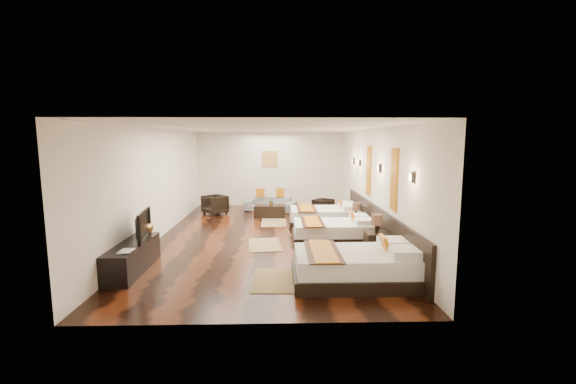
{
  "coord_description": "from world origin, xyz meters",
  "views": [
    {
      "loc": [
        0.3,
        -9.65,
        2.52
      ],
      "look_at": [
        0.58,
        0.53,
        1.1
      ],
      "focal_mm": 23.46,
      "sensor_mm": 36.0,
      "label": 1
    }
  ],
  "objects_px": {
    "tv_console": "(133,257)",
    "armchair_right": "(323,207)",
    "bed_mid": "(334,231)",
    "nightstand_b": "(356,222)",
    "tv": "(139,225)",
    "bed_far": "(325,216)",
    "figurine": "(144,226)",
    "sofa": "(270,204)",
    "coffee_table": "(270,211)",
    "bed_near": "(357,266)",
    "nightstand_a": "(376,241)",
    "armchair_left": "(215,205)",
    "table_plant": "(271,201)",
    "book": "(120,251)"
  },
  "relations": [
    {
      "from": "nightstand_b",
      "to": "armchair_right",
      "type": "height_order",
      "value": "nightstand_b"
    },
    {
      "from": "armchair_left",
      "to": "coffee_table",
      "type": "bearing_deg",
      "value": 30.96
    },
    {
      "from": "figurine",
      "to": "table_plant",
      "type": "xyz_separation_m",
      "value": [
        2.59,
        4.32,
        -0.21
      ]
    },
    {
      "from": "figurine",
      "to": "sofa",
      "type": "distance_m",
      "value": 5.96
    },
    {
      "from": "bed_far",
      "to": "figurine",
      "type": "relative_size",
      "value": 5.52
    },
    {
      "from": "tv",
      "to": "nightstand_b",
      "type": "bearing_deg",
      "value": -68.23
    },
    {
      "from": "bed_mid",
      "to": "tv_console",
      "type": "bearing_deg",
      "value": -154.19
    },
    {
      "from": "figurine",
      "to": "bed_near",
      "type": "bearing_deg",
      "value": -17.82
    },
    {
      "from": "bed_near",
      "to": "nightstand_b",
      "type": "distance_m",
      "value": 3.73
    },
    {
      "from": "bed_mid",
      "to": "book",
      "type": "relative_size",
      "value": 6.68
    },
    {
      "from": "tv_console",
      "to": "armchair_right",
      "type": "relative_size",
      "value": 3.02
    },
    {
      "from": "bed_near",
      "to": "bed_far",
      "type": "height_order",
      "value": "bed_near"
    },
    {
      "from": "tv_console",
      "to": "coffee_table",
      "type": "bearing_deg",
      "value": 63.29
    },
    {
      "from": "book",
      "to": "coffee_table",
      "type": "bearing_deg",
      "value": 65.6
    },
    {
      "from": "bed_near",
      "to": "tv_console",
      "type": "xyz_separation_m",
      "value": [
        -4.2,
        0.64,
        -0.01
      ]
    },
    {
      "from": "bed_far",
      "to": "table_plant",
      "type": "bearing_deg",
      "value": 143.52
    },
    {
      "from": "nightstand_a",
      "to": "table_plant",
      "type": "distance_m",
      "value": 4.78
    },
    {
      "from": "bed_mid",
      "to": "nightstand_b",
      "type": "xyz_separation_m",
      "value": [
        0.75,
        0.99,
        0.02
      ]
    },
    {
      "from": "tv",
      "to": "sofa",
      "type": "height_order",
      "value": "tv"
    },
    {
      "from": "tv",
      "to": "bed_far",
      "type": "bearing_deg",
      "value": -56.82
    },
    {
      "from": "bed_far",
      "to": "book",
      "type": "xyz_separation_m",
      "value": [
        -4.2,
        -4.39,
        0.29
      ]
    },
    {
      "from": "tv_console",
      "to": "sofa",
      "type": "height_order",
      "value": "tv_console"
    },
    {
      "from": "tv",
      "to": "table_plant",
      "type": "height_order",
      "value": "tv"
    },
    {
      "from": "table_plant",
      "to": "bed_mid",
      "type": "bearing_deg",
      "value": -61.8
    },
    {
      "from": "bed_far",
      "to": "nightstand_b",
      "type": "xyz_separation_m",
      "value": [
        0.75,
        -0.82,
        0.01
      ]
    },
    {
      "from": "armchair_left",
      "to": "nightstand_b",
      "type": "bearing_deg",
      "value": 17.21
    },
    {
      "from": "tv_console",
      "to": "nightstand_a",
      "type": "bearing_deg",
      "value": 10.04
    },
    {
      "from": "bed_near",
      "to": "nightstand_a",
      "type": "bearing_deg",
      "value": 63.77
    },
    {
      "from": "bed_mid",
      "to": "tv",
      "type": "bearing_deg",
      "value": -157.11
    },
    {
      "from": "armchair_left",
      "to": "figurine",
      "type": "bearing_deg",
      "value": -48.97
    },
    {
      "from": "bed_near",
      "to": "armchair_left",
      "type": "height_order",
      "value": "bed_near"
    },
    {
      "from": "armchair_left",
      "to": "coffee_table",
      "type": "height_order",
      "value": "armchair_left"
    },
    {
      "from": "nightstand_b",
      "to": "sofa",
      "type": "distance_m",
      "value": 3.9
    },
    {
      "from": "nightstand_a",
      "to": "tv",
      "type": "distance_m",
      "value": 4.96
    },
    {
      "from": "bed_near",
      "to": "bed_mid",
      "type": "relative_size",
      "value": 1.1
    },
    {
      "from": "sofa",
      "to": "coffee_table",
      "type": "xyz_separation_m",
      "value": [
        0.0,
        -1.05,
        -0.06
      ]
    },
    {
      "from": "nightstand_b",
      "to": "tv_console",
      "type": "bearing_deg",
      "value": -148.6
    },
    {
      "from": "bed_near",
      "to": "coffee_table",
      "type": "distance_m",
      "value": 5.91
    },
    {
      "from": "nightstand_b",
      "to": "coffee_table",
      "type": "height_order",
      "value": "nightstand_b"
    },
    {
      "from": "tv",
      "to": "bed_near",
      "type": "bearing_deg",
      "value": -109.96
    },
    {
      "from": "tv",
      "to": "sofa",
      "type": "bearing_deg",
      "value": -30.62
    },
    {
      "from": "book",
      "to": "coffee_table",
      "type": "height_order",
      "value": "book"
    },
    {
      "from": "book",
      "to": "armchair_right",
      "type": "distance_m",
      "value": 7.39
    },
    {
      "from": "bed_mid",
      "to": "armchair_right",
      "type": "distance_m",
      "value": 3.41
    },
    {
      "from": "sofa",
      "to": "armchair_left",
      "type": "relative_size",
      "value": 2.49
    },
    {
      "from": "nightstand_a",
      "to": "armchair_right",
      "type": "relative_size",
      "value": 1.54
    },
    {
      "from": "figurine",
      "to": "table_plant",
      "type": "height_order",
      "value": "figurine"
    },
    {
      "from": "bed_mid",
      "to": "figurine",
      "type": "bearing_deg",
      "value": -162.54
    },
    {
      "from": "bed_near",
      "to": "armchair_left",
      "type": "relative_size",
      "value": 3.1
    },
    {
      "from": "tv_console",
      "to": "bed_near",
      "type": "bearing_deg",
      "value": -8.67
    }
  ]
}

